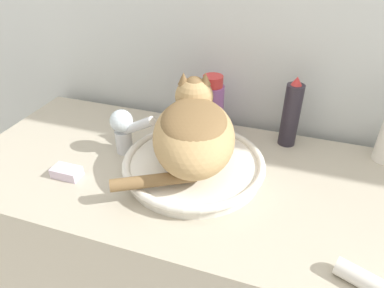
% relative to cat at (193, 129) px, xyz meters
% --- Properties ---
extents(vanity_counter, '(1.10, 0.52, 0.84)m').
position_rel_cat_xyz_m(vanity_counter, '(-0.03, -0.01, -0.54)').
color(vanity_counter, '#B2A893').
rests_on(vanity_counter, ground_plane).
extents(sink_basin, '(0.34, 0.34, 0.04)m').
position_rel_cat_xyz_m(sink_basin, '(0.00, -0.01, -0.10)').
color(sink_basin, white).
rests_on(sink_basin, vanity_counter).
extents(cat, '(0.27, 0.35, 0.17)m').
position_rel_cat_xyz_m(cat, '(0.00, 0.00, 0.00)').
color(cat, tan).
rests_on(cat, sink_basin).
extents(faucet, '(0.13, 0.06, 0.13)m').
position_rel_cat_xyz_m(faucet, '(-0.19, 0.02, -0.04)').
color(faucet, silver).
rests_on(faucet, vanity_counter).
extents(hairspray_can_black, '(0.05, 0.05, 0.20)m').
position_rel_cat_xyz_m(hairspray_can_black, '(0.21, 0.20, -0.03)').
color(hairspray_can_black, '#28232D').
rests_on(hairspray_can_black, vanity_counter).
extents(mouthwash_bottle, '(0.07, 0.07, 0.17)m').
position_rel_cat_xyz_m(mouthwash_bottle, '(-0.01, 0.20, -0.04)').
color(mouthwash_bottle, '#93569E').
rests_on(mouthwash_bottle, vanity_counter).
extents(soap_bar, '(0.07, 0.04, 0.02)m').
position_rel_cat_xyz_m(soap_bar, '(-0.28, -0.12, -0.11)').
color(soap_bar, silver).
rests_on(soap_bar, vanity_counter).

